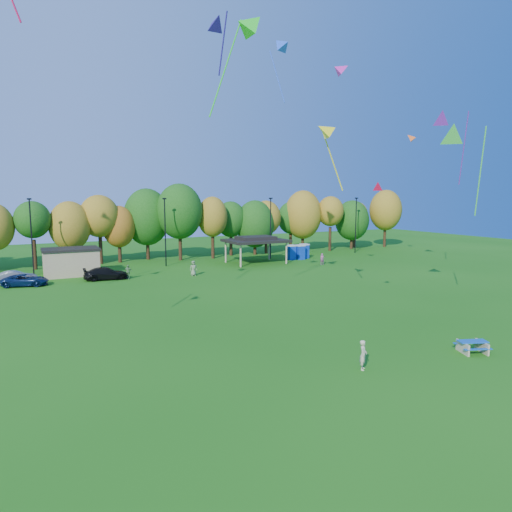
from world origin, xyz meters
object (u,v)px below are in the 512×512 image
car_c (25,280)px  car_b (16,277)px  porta_potties (299,252)px  picnic_table (472,346)px  kite_flyer (363,355)px  car_d (106,274)px

car_c → car_b: bearing=40.7°
porta_potties → picnic_table: porta_potties is taller
porta_potties → kite_flyer: (-20.33, -38.73, -0.28)m
picnic_table → car_c: size_ratio=0.46×
car_c → car_d: bearing=-76.0°
porta_potties → picnic_table: bearing=-107.8°
picnic_table → kite_flyer: kite_flyer is taller
car_b → car_d: bearing=-105.4°
porta_potties → car_c: bearing=-172.8°
porta_potties → car_c: size_ratio=0.84×
picnic_table → kite_flyer: size_ratio=1.28×
picnic_table → car_d: 38.32m
picnic_table → car_d: bearing=135.3°
car_b → car_c: (0.88, -1.74, -0.08)m
car_b → car_d: (8.99, -1.74, -0.00)m
car_b → car_c: 1.95m
car_b → car_d: car_b is taller
car_c → picnic_table: bearing=-131.8°
picnic_table → car_b: car_b is taller
porta_potties → car_d: bearing=-170.8°
car_d → kite_flyer: bearing=-163.0°
picnic_table → car_c: car_c is taller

